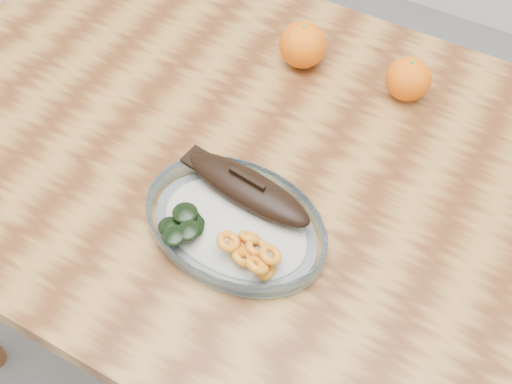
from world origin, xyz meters
TOP-DOWN VIEW (x-y plane):
  - ground at (0.00, 0.00)m, footprint 3.00×3.00m
  - dining_table at (0.00, 0.00)m, footprint 1.20×0.80m
  - plated_meal at (0.05, -0.14)m, footprint 0.53×0.53m
  - orange_left at (-0.02, 0.22)m, footprint 0.08×0.08m
  - orange_right at (0.16, 0.23)m, footprint 0.07×0.07m

SIDE VIEW (x-z plane):
  - ground at x=0.00m, z-range 0.00..0.00m
  - dining_table at x=0.00m, z-range 0.28..1.03m
  - plated_meal at x=0.05m, z-range 0.73..0.81m
  - orange_right at x=0.16m, z-range 0.75..0.82m
  - orange_left at x=-0.02m, z-range 0.75..0.83m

